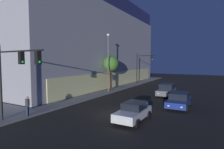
# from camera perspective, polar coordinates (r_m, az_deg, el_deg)

# --- Properties ---
(ground_plane) EXTENTS (120.00, 120.00, 0.00)m
(ground_plane) POSITION_cam_1_polar(r_m,az_deg,el_deg) (17.64, 1.79, -12.15)
(ground_plane) COLOR black
(modern_building) EXTENTS (40.09, 23.14, 17.91)m
(modern_building) POSITION_cam_1_polar(r_m,az_deg,el_deg) (42.88, -11.61, 9.25)
(modern_building) COLOR #4C4C51
(modern_building) RESTS_ON ground
(traffic_light_near_corner) EXTENTS (0.48, 5.44, 6.10)m
(traffic_light_near_corner) POSITION_cam_1_polar(r_m,az_deg,el_deg) (15.69, -27.64, 1.73)
(traffic_light_near_corner) COLOR black
(traffic_light_near_corner) RESTS_ON sidewalk_corner
(traffic_light_far_corner) EXTENTS (0.32, 3.82, 6.47)m
(traffic_light_far_corner) POSITION_cam_1_polar(r_m,az_deg,el_deg) (40.20, 9.14, 3.23)
(traffic_light_far_corner) COLOR black
(traffic_light_far_corner) RESTS_ON sidewalk_corner
(street_lamp_sidewalk) EXTENTS (0.44, 0.44, 9.06)m
(street_lamp_sidewalk) POSITION_cam_1_polar(r_m,az_deg,el_deg) (29.03, -1.16, 5.65)
(street_lamp_sidewalk) COLOR #585858
(street_lamp_sidewalk) RESTS_ON sidewalk_corner
(sidewalk_tree) EXTENTS (2.58, 2.58, 5.70)m
(sidewalk_tree) POSITION_cam_1_polar(r_m,az_deg,el_deg) (30.75, -0.31, 3.26)
(sidewalk_tree) COLOR brown
(sidewalk_tree) RESTS_ON sidewalk_corner
(pedestrian_waiting) EXTENTS (0.36, 0.36, 1.72)m
(pedestrian_waiting) POSITION_cam_1_polar(r_m,az_deg,el_deg) (18.08, -24.47, -8.28)
(pedestrian_waiting) COLOR #2D3851
(pedestrian_waiting) RESTS_ON sidewalk_corner
(car_white) EXTENTS (4.24, 2.05, 1.52)m
(car_white) POSITION_cam_1_polar(r_m,az_deg,el_deg) (15.78, 6.57, -11.19)
(car_white) COLOR silver
(car_white) RESTS_ON ground
(car_blue) EXTENTS (4.84, 2.31, 1.55)m
(car_blue) POSITION_cam_1_polar(r_m,az_deg,el_deg) (21.40, 19.81, -7.31)
(car_blue) COLOR navy
(car_blue) RESTS_ON ground
(car_grey) EXTENTS (4.41, 2.33, 1.71)m
(car_grey) POSITION_cam_1_polar(r_m,az_deg,el_deg) (27.55, 16.31, -4.58)
(car_grey) COLOR slate
(car_grey) RESTS_ON ground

